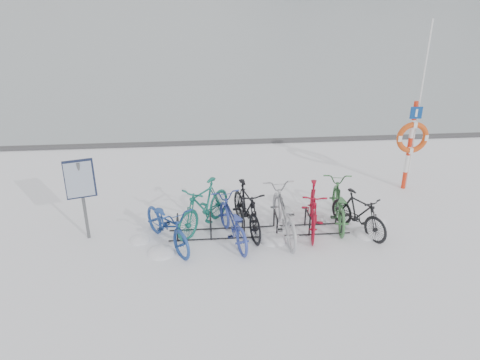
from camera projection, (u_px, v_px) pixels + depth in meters
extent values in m
plane|color=white|center=(259.00, 232.00, 10.44)|extent=(900.00, 900.00, 0.00)
cube|color=#3F3F42|center=(238.00, 142.00, 15.78)|extent=(400.00, 0.25, 0.10)
cylinder|color=black|center=(177.00, 232.00, 10.01)|extent=(0.04, 0.04, 0.44)
cylinder|color=black|center=(178.00, 222.00, 10.40)|extent=(0.04, 0.04, 0.44)
cylinder|color=black|center=(177.00, 218.00, 10.11)|extent=(0.04, 0.44, 0.04)
cylinder|color=black|center=(211.00, 231.00, 10.06)|extent=(0.04, 0.04, 0.44)
cylinder|color=black|center=(210.00, 221.00, 10.46)|extent=(0.04, 0.04, 0.44)
cylinder|color=black|center=(210.00, 217.00, 10.17)|extent=(0.04, 0.44, 0.04)
cylinder|color=black|center=(244.00, 230.00, 10.12)|extent=(0.04, 0.04, 0.44)
cylinder|color=black|center=(242.00, 220.00, 10.52)|extent=(0.04, 0.04, 0.44)
cylinder|color=black|center=(243.00, 216.00, 10.23)|extent=(0.04, 0.44, 0.04)
cylinder|color=black|center=(277.00, 228.00, 10.18)|extent=(0.04, 0.04, 0.44)
cylinder|color=black|center=(274.00, 218.00, 10.58)|extent=(0.04, 0.04, 0.44)
cylinder|color=black|center=(276.00, 214.00, 10.29)|extent=(0.04, 0.44, 0.04)
cylinder|color=black|center=(310.00, 227.00, 10.23)|extent=(0.04, 0.04, 0.44)
cylinder|color=black|center=(305.00, 217.00, 10.63)|extent=(0.04, 0.04, 0.44)
cylinder|color=black|center=(308.00, 213.00, 10.34)|extent=(0.04, 0.44, 0.04)
cylinder|color=black|center=(342.00, 225.00, 10.29)|extent=(0.04, 0.04, 0.44)
cylinder|color=black|center=(336.00, 216.00, 10.69)|extent=(0.04, 0.04, 0.44)
cylinder|color=black|center=(340.00, 212.00, 10.40)|extent=(0.04, 0.44, 0.04)
cylinder|color=black|center=(260.00, 237.00, 10.23)|extent=(4.00, 0.03, 0.03)
cylinder|color=black|center=(258.00, 227.00, 10.63)|extent=(4.00, 0.03, 0.03)
cylinder|color=#595B5E|center=(84.00, 202.00, 9.88)|extent=(0.07, 0.07, 1.76)
cube|color=black|center=(80.00, 179.00, 9.63)|extent=(0.65, 0.38, 0.80)
cube|color=#8C99AD|center=(79.00, 180.00, 9.59)|extent=(0.57, 0.30, 0.71)
cylinder|color=red|center=(404.00, 180.00, 12.46)|extent=(0.11, 0.11, 0.48)
cylinder|color=silver|center=(407.00, 163.00, 12.27)|extent=(0.11, 0.11, 0.48)
cylinder|color=red|center=(409.00, 146.00, 12.07)|extent=(0.11, 0.11, 0.48)
cylinder|color=silver|center=(412.00, 129.00, 11.88)|extent=(0.11, 0.11, 0.48)
cylinder|color=red|center=(415.00, 111.00, 11.68)|extent=(0.11, 0.11, 0.48)
torus|color=#C94512|center=(412.00, 138.00, 11.88)|extent=(0.83, 0.14, 0.83)
cube|color=navy|center=(416.00, 113.00, 11.62)|extent=(0.30, 0.03, 0.30)
cylinder|color=silver|center=(418.00, 109.00, 11.73)|extent=(0.04, 0.04, 4.33)
imported|color=navy|center=(167.00, 223.00, 9.82)|extent=(1.53, 1.99, 1.00)
imported|color=#146155|center=(204.00, 205.00, 10.42)|extent=(1.57, 1.84, 1.14)
imported|color=#2D3D95|center=(232.00, 220.00, 9.98)|extent=(1.07, 1.95, 0.97)
imported|color=black|center=(247.00, 207.00, 10.32)|extent=(0.92, 1.95, 1.13)
imported|color=#A5A7AC|center=(284.00, 212.00, 10.19)|extent=(0.85, 2.08, 1.07)
imported|color=maroon|center=(313.00, 208.00, 10.35)|extent=(0.87, 1.90, 1.10)
imported|color=#356C3A|center=(339.00, 202.00, 10.70)|extent=(0.95, 1.98, 1.00)
imported|color=black|center=(359.00, 212.00, 10.28)|extent=(1.19, 1.64, 0.98)
ellipsoid|color=white|center=(273.00, 240.00, 10.15)|extent=(0.61, 0.61, 0.21)
ellipsoid|color=white|center=(378.00, 221.00, 10.90)|extent=(0.40, 0.40, 0.14)
ellipsoid|color=white|center=(276.00, 224.00, 10.76)|extent=(0.31, 0.31, 0.11)
ellipsoid|color=white|center=(366.00, 234.00, 10.37)|extent=(0.59, 0.59, 0.21)
ellipsoid|color=white|center=(140.00, 241.00, 10.12)|extent=(0.44, 0.44, 0.16)
ellipsoid|color=white|center=(316.00, 220.00, 10.96)|extent=(0.46, 0.46, 0.16)
ellipsoid|color=white|center=(233.00, 223.00, 10.81)|extent=(0.48, 0.48, 0.17)
ellipsoid|color=white|center=(161.00, 253.00, 9.68)|extent=(0.58, 0.58, 0.20)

